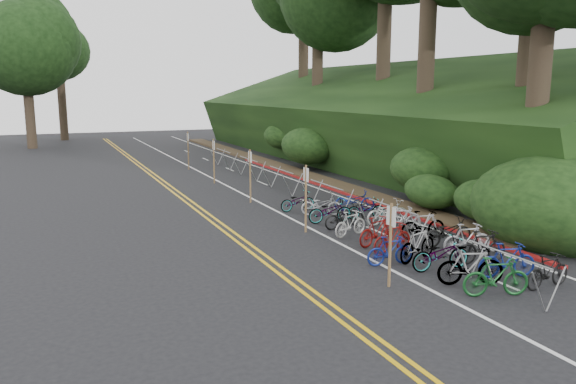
% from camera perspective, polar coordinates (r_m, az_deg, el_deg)
% --- Properties ---
extents(ground, '(120.00, 120.00, 0.00)m').
position_cam_1_polar(ground, '(16.30, 7.49, -8.29)').
color(ground, black).
rests_on(ground, ground).
extents(road_markings, '(7.47, 80.00, 0.01)m').
position_cam_1_polar(road_markings, '(25.39, -3.06, -1.44)').
color(road_markings, gold).
rests_on(road_markings, ground).
extents(red_curb, '(0.25, 28.00, 0.10)m').
position_cam_1_polar(red_curb, '(29.16, 4.97, 0.17)').
color(red_curb, maroon).
rests_on(red_curb, ground).
extents(embankment, '(14.30, 48.14, 9.11)m').
position_cam_1_polar(embankment, '(38.56, 9.56, 6.31)').
color(embankment, black).
rests_on(embankment, ground).
extents(bike_rack_front, '(1.11, 2.79, 1.09)m').
position_cam_1_polar(bike_rack_front, '(15.46, 21.33, -6.87)').
color(bike_rack_front, gray).
rests_on(bike_rack_front, ground).
extents(bike_racks_rest, '(1.14, 23.00, 1.17)m').
position_cam_1_polar(bike_racks_rest, '(28.76, -0.69, 1.69)').
color(bike_racks_rest, gray).
rests_on(bike_racks_rest, ground).
extents(signpost_near, '(0.08, 0.40, 2.27)m').
position_cam_1_polar(signpost_near, '(15.06, 10.36, -4.75)').
color(signpost_near, brown).
rests_on(signpost_near, ground).
extents(signposts_rest, '(0.08, 18.40, 2.50)m').
position_cam_1_polar(signposts_rest, '(28.78, -5.88, 2.80)').
color(signposts_rest, brown).
rests_on(signposts_rest, ground).
extents(bike_front, '(0.58, 1.54, 0.90)m').
position_cam_1_polar(bike_front, '(17.13, 10.33, -5.87)').
color(bike_front, navy).
rests_on(bike_front, ground).
extents(bike_valet, '(3.35, 13.08, 1.09)m').
position_cam_1_polar(bike_valet, '(19.69, 11.39, -3.67)').
color(bike_valet, '#144C1E').
rests_on(bike_valet, ground).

